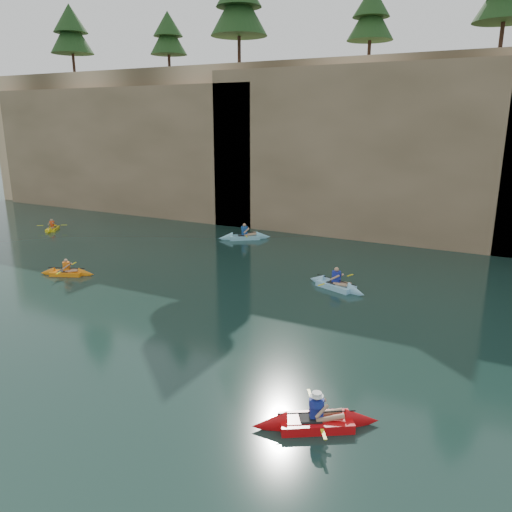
% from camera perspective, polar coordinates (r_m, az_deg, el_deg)
% --- Properties ---
extents(ground, '(160.00, 160.00, 0.00)m').
position_cam_1_polar(ground, '(16.04, -15.43, -14.16)').
color(ground, black).
rests_on(ground, ground).
extents(cliff, '(70.00, 16.00, 12.00)m').
position_cam_1_polar(cliff, '(41.20, 14.08, 12.55)').
color(cliff, tan).
rests_on(cliff, ground).
extents(cliff_slab_west, '(26.00, 2.40, 10.56)m').
position_cam_1_polar(cliff_slab_west, '(44.26, -15.21, 11.71)').
color(cliff_slab_west, '#94785A').
rests_on(cliff_slab_west, ground).
extents(cliff_slab_center, '(24.00, 2.40, 11.40)m').
position_cam_1_polar(cliff_slab_center, '(33.56, 14.29, 11.45)').
color(cliff_slab_center, '#94785A').
rests_on(cliff_slab_center, ground).
extents(sea_cave_west, '(4.50, 1.00, 4.00)m').
position_cam_1_polar(sea_cave_west, '(42.76, -13.50, 7.28)').
color(sea_cave_west, black).
rests_on(sea_cave_west, ground).
extents(sea_cave_center, '(3.50, 1.00, 3.20)m').
position_cam_1_polar(sea_cave_center, '(35.34, 4.08, 5.36)').
color(sea_cave_center, black).
rests_on(sea_cave_center, ground).
extents(main_kayaker, '(3.26, 2.44, 1.25)m').
position_cam_1_polar(main_kayaker, '(13.76, 6.85, -18.27)').
color(main_kayaker, red).
rests_on(main_kayaker, ground).
extents(kayaker_orange, '(2.87, 2.03, 1.08)m').
position_cam_1_polar(kayaker_orange, '(27.38, -20.79, -1.79)').
color(kayaker_orange, orange).
rests_on(kayaker_orange, ground).
extents(kayaker_ltblue_near, '(3.34, 2.40, 1.30)m').
position_cam_1_polar(kayaker_ltblue_near, '(23.92, 9.12, -3.31)').
color(kayaker_ltblue_near, '#8DCBEC').
rests_on(kayaker_ltblue_near, ground).
extents(kayaker_yellow, '(1.94, 2.44, 1.03)m').
position_cam_1_polar(kayaker_yellow, '(38.75, -22.24, 2.93)').
color(kayaker_yellow, yellow).
rests_on(kayaker_yellow, ground).
extents(kayaker_ltblue_mid, '(3.29, 2.71, 1.33)m').
position_cam_1_polar(kayaker_ltblue_mid, '(33.21, -1.33, 2.21)').
color(kayaker_ltblue_mid, '#83C9DC').
rests_on(kayaker_ltblue_mid, ground).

